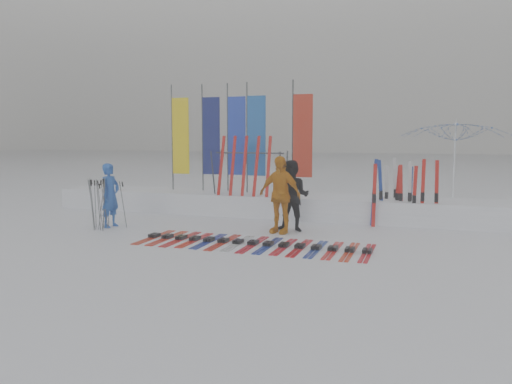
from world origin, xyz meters
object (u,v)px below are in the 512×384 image
at_px(person_blue, 110,195).
at_px(ski_row, 253,243).
at_px(person_black, 292,196).
at_px(tent_canopy, 453,168).
at_px(ski_rack, 249,167).
at_px(person_yellow, 280,195).

relative_size(person_blue, ski_row, 0.33).
bearing_deg(person_black, person_blue, -165.41).
distance_m(person_blue, ski_row, 4.17).
xyz_separation_m(person_blue, person_black, (4.41, 0.91, 0.05)).
distance_m(person_blue, person_black, 4.50).
bearing_deg(tent_canopy, ski_rack, -160.93).
relative_size(person_yellow, ski_row, 0.37).
bearing_deg(tent_canopy, person_black, -135.15).
xyz_separation_m(person_yellow, ski_row, (-0.16, -1.43, -0.86)).
height_order(ski_row, ski_rack, ski_rack).
bearing_deg(ski_row, person_black, 77.16).
bearing_deg(person_yellow, person_blue, -158.68).
relative_size(person_black, tent_canopy, 0.55).
xyz_separation_m(person_yellow, ski_rack, (-1.49, 2.07, 0.49)).
xyz_separation_m(person_blue, ski_rack, (2.69, 2.70, 0.59)).
distance_m(person_blue, person_yellow, 4.22).
bearing_deg(ski_rack, person_black, -46.01).
height_order(person_yellow, ski_rack, ski_rack).
height_order(tent_canopy, ski_row, tent_canopy).
distance_m(tent_canopy, ski_rack, 5.70).
relative_size(person_black, person_yellow, 0.94).
relative_size(person_blue, ski_rack, 0.77).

